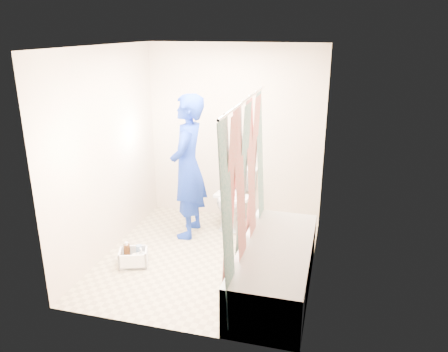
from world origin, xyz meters
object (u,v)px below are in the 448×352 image
(toilet, at_px, (235,198))
(plumber, at_px, (188,167))
(cleaning_caddy, at_px, (134,258))
(bathtub, at_px, (275,267))

(toilet, relative_size, plumber, 0.42)
(cleaning_caddy, bearing_deg, toilet, 38.00)
(toilet, bearing_deg, bathtub, -54.79)
(plumber, relative_size, cleaning_caddy, 4.81)
(plumber, height_order, cleaning_caddy, plumber)
(bathtub, height_order, cleaning_caddy, bathtub)
(toilet, height_order, cleaning_caddy, toilet)
(bathtub, relative_size, plumber, 0.96)
(bathtub, distance_m, toilet, 1.64)
(bathtub, bearing_deg, cleaning_caddy, 177.28)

